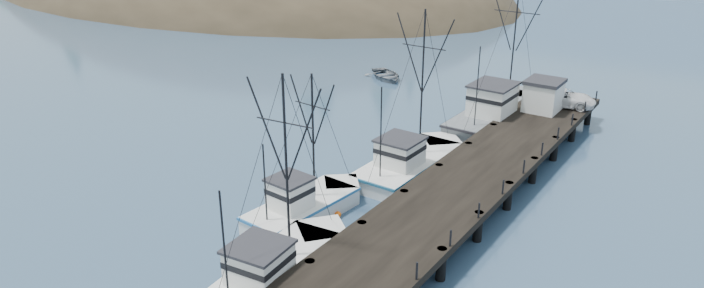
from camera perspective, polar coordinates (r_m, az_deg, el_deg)
name	(u,v)px	position (r m, az deg, el deg)	size (l,w,h in m)	color
ground	(154,239)	(41.03, -17.53, -8.27)	(400.00, 400.00, 0.00)	navy
pier	(473,177)	(43.97, 10.93, -2.99)	(6.00, 44.00, 2.00)	black
headland	(216,9)	(146.08, -12.27, 11.87)	(134.80, 78.00, 51.00)	#382D1E
moored_sailboats	(292,20)	(105.57, -5.46, 11.20)	(19.36, 18.84, 6.35)	silver
trawler_near	(279,271)	(34.98, -6.65, -11.38)	(4.82, 11.98, 11.99)	silver
trawler_mid	(306,206)	(41.43, -4.25, -5.61)	(4.04, 9.86, 9.93)	silver
trawler_far	(411,162)	(48.01, 5.42, -1.61)	(4.33, 12.44, 12.58)	silver
work_vessel	(501,114)	(58.43, 13.36, 2.68)	(5.06, 15.93, 13.30)	slate
pier_shed	(543,95)	(57.46, 17.01, 4.28)	(3.00, 3.20, 2.80)	silver
pickup_truck	(563,98)	(59.45, 18.63, 4.03)	(2.61, 5.65, 1.57)	silver
motorboat	(386,79)	(72.38, 3.11, 5.96)	(4.01, 5.61, 1.16)	slate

